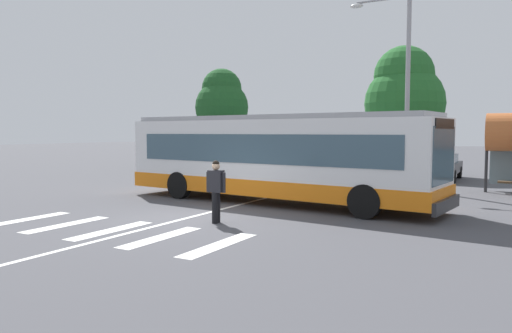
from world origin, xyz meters
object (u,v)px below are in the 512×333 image
object	(u,v)px
city_transit_bus	(274,158)
background_tree_left	(222,102)
pedestrian_crossing_street	(216,188)
parked_car_champagne	(297,161)
parked_car_teal	(389,164)
background_tree_right	(404,95)
parked_car_white	(341,162)
parked_car_black	(439,165)
twin_arm_street_lamp	(408,67)
parked_car_blue	(255,160)

from	to	relation	value
city_transit_bus	background_tree_left	size ratio (longest dim) A/B	1.69
pedestrian_crossing_street	parked_car_champagne	distance (m)	16.44
parked_car_teal	background_tree_right	xyz separation A→B (m)	(0.21, 2.43, 3.83)
city_transit_bus	background_tree_right	xyz separation A→B (m)	(1.51, 13.67, 3.01)
parked_car_champagne	parked_car_teal	world-z (taller)	same
parked_car_champagne	parked_car_white	xyz separation A→B (m)	(2.73, 0.08, 0.00)
parked_car_black	background_tree_right	size ratio (longest dim) A/B	0.61
parked_car_teal	background_tree_right	bearing A→B (deg)	85.15
parked_car_black	pedestrian_crossing_street	bearing A→B (deg)	-102.63
parked_car_champagne	twin_arm_street_lamp	distance (m)	9.98
parked_car_champagne	parked_car_black	xyz separation A→B (m)	(8.15, -0.16, 0.00)
pedestrian_crossing_street	parked_car_blue	bearing A→B (deg)	115.51
parked_car_champagne	background_tree_right	bearing A→B (deg)	19.95
parked_car_blue	background_tree_left	bearing A→B (deg)	142.55
twin_arm_street_lamp	background_tree_left	size ratio (longest dim) A/B	1.20
city_transit_bus	twin_arm_street_lamp	size ratio (longest dim) A/B	1.41
pedestrian_crossing_street	parked_car_champagne	world-z (taller)	pedestrian_crossing_street
city_transit_bus	parked_car_blue	size ratio (longest dim) A/B	2.61
twin_arm_street_lamp	parked_car_teal	bearing A→B (deg)	111.81
pedestrian_crossing_street	parked_car_black	world-z (taller)	pedestrian_crossing_street
city_transit_bus	pedestrian_crossing_street	xyz separation A→B (m)	(0.35, -4.20, -0.62)
pedestrian_crossing_street	parked_car_blue	xyz separation A→B (m)	(-7.24, 15.19, -0.20)
twin_arm_street_lamp	background_tree_right	world-z (taller)	twin_arm_street_lamp
background_tree_right	parked_car_teal	bearing A→B (deg)	-94.85
city_transit_bus	pedestrian_crossing_street	world-z (taller)	city_transit_bus
parked_car_white	background_tree_left	xyz separation A→B (m)	(-10.10, 3.00, 3.90)
pedestrian_crossing_street	background_tree_left	bearing A→B (deg)	122.54
parked_car_champagne	twin_arm_street_lamp	bearing A→B (deg)	-33.34
parked_car_white	parked_car_black	bearing A→B (deg)	-2.47
parked_car_blue	parked_car_teal	bearing A→B (deg)	1.85
pedestrian_crossing_street	parked_car_blue	world-z (taller)	pedestrian_crossing_street
parked_car_champagne	parked_car_blue	bearing A→B (deg)	-167.35
background_tree_left	parked_car_white	bearing A→B (deg)	-16.55
parked_car_blue	twin_arm_street_lamp	bearing A→B (deg)	-23.24
pedestrian_crossing_street	parked_car_blue	size ratio (longest dim) A/B	0.38
twin_arm_street_lamp	parked_car_white	bearing A→B (deg)	133.45
background_tree_left	parked_car_blue	bearing A→B (deg)	-37.45
parked_car_blue	parked_car_white	bearing A→B (deg)	7.06
parked_car_blue	background_tree_right	distance (m)	9.62
parked_car_blue	parked_car_champagne	bearing A→B (deg)	12.65
parked_car_white	background_tree_right	bearing A→B (deg)	33.40
parked_car_white	background_tree_left	world-z (taller)	background_tree_left
parked_car_teal	twin_arm_street_lamp	bearing A→B (deg)	-68.19
parked_car_white	parked_car_teal	world-z (taller)	same
twin_arm_street_lamp	background_tree_right	bearing A→B (deg)	103.06
parked_car_champagne	background_tree_left	bearing A→B (deg)	157.35
twin_arm_street_lamp	background_tree_right	size ratio (longest dim) A/B	1.14
parked_car_champagne	parked_car_teal	distance (m)	5.61
parked_car_champagne	background_tree_left	world-z (taller)	background_tree_left
parked_car_white	twin_arm_street_lamp	world-z (taller)	twin_arm_street_lamp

